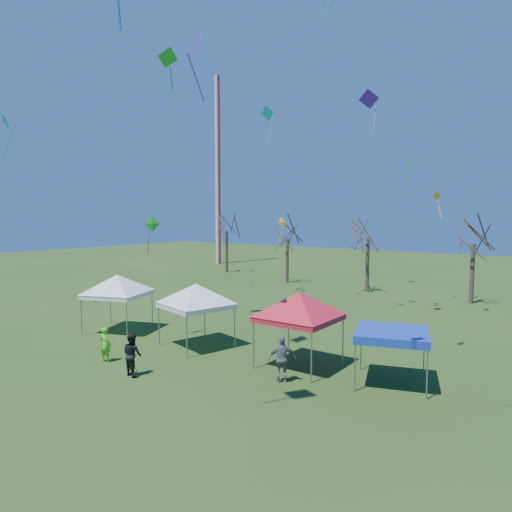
{
  "coord_description": "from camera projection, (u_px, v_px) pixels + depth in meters",
  "views": [
    {
      "loc": [
        13.32,
        -12.61,
        6.59
      ],
      "look_at": [
        1.64,
        3.0,
        4.84
      ],
      "focal_mm": 32.0,
      "sensor_mm": 36.0,
      "label": 1
    }
  ],
  "objects": [
    {
      "name": "ground",
      "position": [
        180.0,
        377.0,
        18.59
      ],
      "size": [
        140.0,
        140.0,
        0.0
      ],
      "primitive_type": "plane",
      "color": "#284114",
      "rests_on": "ground"
    },
    {
      "name": "radio_mast",
      "position": [
        218.0,
        171.0,
        61.3
      ],
      "size": [
        0.7,
        0.7,
        25.0
      ],
      "primitive_type": "cylinder",
      "color": "silver",
      "rests_on": "ground"
    },
    {
      "name": "tree_0",
      "position": [
        226.0,
        216.0,
        52.29
      ],
      "size": [
        3.83,
        3.83,
        8.44
      ],
      "color": "#3D2D21",
      "rests_on": "ground"
    },
    {
      "name": "tree_1",
      "position": [
        287.0,
        223.0,
        44.16
      ],
      "size": [
        3.42,
        3.42,
        7.54
      ],
      "color": "#3D2D21",
      "rests_on": "ground"
    },
    {
      "name": "tree_2",
      "position": [
        368.0,
        219.0,
        38.88
      ],
      "size": [
        3.71,
        3.71,
        8.18
      ],
      "color": "#3D2D21",
      "rests_on": "ground"
    },
    {
      "name": "tree_3",
      "position": [
        474.0,
        222.0,
        33.63
      ],
      "size": [
        3.59,
        3.59,
        7.91
      ],
      "color": "#3D2D21",
      "rests_on": "ground"
    },
    {
      "name": "tent_white_west",
      "position": [
        117.0,
        279.0,
        25.74
      ],
      "size": [
        3.95,
        3.95,
        3.74
      ],
      "rotation": [
        0.0,
        0.0,
        0.38
      ],
      "color": "gray",
      "rests_on": "ground"
    },
    {
      "name": "tent_white_mid",
      "position": [
        196.0,
        288.0,
        22.75
      ],
      "size": [
        4.04,
        4.04,
        3.67
      ],
      "rotation": [
        0.0,
        0.0,
        -0.24
      ],
      "color": "gray",
      "rests_on": "ground"
    },
    {
      "name": "tent_red",
      "position": [
        299.0,
        297.0,
        19.68
      ],
      "size": [
        4.29,
        4.29,
        3.78
      ],
      "rotation": [
        0.0,
        0.0,
        0.01
      ],
      "color": "gray",
      "rests_on": "ground"
    },
    {
      "name": "tent_blue",
      "position": [
        392.0,
        335.0,
        17.73
      ],
      "size": [
        3.44,
        3.44,
        2.13
      ],
      "rotation": [
        0.0,
        0.0,
        0.33
      ],
      "color": "gray",
      "rests_on": "ground"
    },
    {
      "name": "person_dark",
      "position": [
        132.0,
        354.0,
        18.73
      ],
      "size": [
        0.93,
        0.76,
        1.77
      ],
      "primitive_type": "imported",
      "rotation": [
        0.0,
        0.0,
        3.03
      ],
      "color": "black",
      "rests_on": "ground"
    },
    {
      "name": "person_green",
      "position": [
        106.0,
        344.0,
        20.5
      ],
      "size": [
        0.64,
        0.49,
        1.57
      ],
      "primitive_type": "imported",
      "rotation": [
        0.0,
        0.0,
        3.35
      ],
      "color": "#56DB23",
      "rests_on": "ground"
    },
    {
      "name": "person_grey",
      "position": [
        282.0,
        359.0,
        17.97
      ],
      "size": [
        1.12,
        1.07,
        1.87
      ],
      "primitive_type": "imported",
      "rotation": [
        0.0,
        0.0,
        3.87
      ],
      "color": "slate",
      "rests_on": "ground"
    },
    {
      "name": "kite_14",
      "position": [
        6.0,
        121.0,
        30.02
      ],
      "size": [
        1.5,
        1.15,
        3.58
      ],
      "rotation": [
        0.0,
        0.0,
        2.83
      ],
      "color": "#0DC3A4",
      "rests_on": "ground"
    },
    {
      "name": "kite_13",
      "position": [
        283.0,
        223.0,
        37.58
      ],
      "size": [
        0.77,
        1.11,
        2.72
      ],
      "rotation": [
        0.0,
        0.0,
        1.45
      ],
      "color": "yellow",
      "rests_on": "ground"
    },
    {
      "name": "kite_2",
      "position": [
        268.0,
        113.0,
        44.38
      ],
      "size": [
        1.48,
        0.79,
        3.64
      ],
      "rotation": [
        0.0,
        0.0,
        3.11
      ],
      "color": "#0DC5B1",
      "rests_on": "ground"
    },
    {
      "name": "kite_27",
      "position": [
        197.0,
        46.0,
        16.12
      ],
      "size": [
        1.0,
        0.86,
        2.35
      ],
      "rotation": [
        0.0,
        0.0,
        5.7
      ],
      "color": "#5F1CC4",
      "rests_on": "ground"
    },
    {
      "name": "kite_22",
      "position": [
        410.0,
        167.0,
        30.14
      ],
      "size": [
        0.82,
        0.8,
        2.57
      ],
      "rotation": [
        0.0,
        0.0,
        1.6
      ],
      "color": "#189E1A",
      "rests_on": "ground"
    },
    {
      "name": "kite_19",
      "position": [
        437.0,
        197.0,
        33.94
      ],
      "size": [
        0.67,
        0.72,
        1.98
      ],
      "rotation": [
        0.0,
        0.0,
        4.08
      ],
      "color": "yellow",
      "rests_on": "ground"
    },
    {
      "name": "kite_1",
      "position": [
        152.0,
        224.0,
        23.53
      ],
      "size": [
        0.57,
        0.91,
        1.99
      ],
      "rotation": [
        0.0,
        0.0,
        1.24
      ],
      "color": "#179619",
      "rests_on": "ground"
    },
    {
      "name": "kite_8",
      "position": [
        168.0,
        58.0,
        25.65
      ],
      "size": [
        1.2,
        1.45,
        3.61
      ],
      "rotation": [
        0.0,
        0.0,
        4.41
      ],
      "color": "green",
      "rests_on": "ground"
    },
    {
      "name": "kite_11",
      "position": [
        369.0,
        99.0,
        29.66
      ],
      "size": [
        1.47,
        1.05,
        2.94
      ],
      "rotation": [
        0.0,
        0.0,
        3.3
      ],
      "color": "#5519B2",
      "rests_on": "ground"
    }
  ]
}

